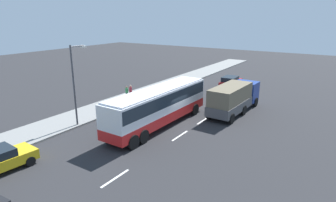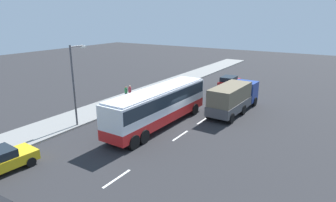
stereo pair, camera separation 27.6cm
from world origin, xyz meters
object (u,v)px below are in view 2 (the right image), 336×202
pedestrian_near_curb (126,92)px  pedestrian_at_crossing (130,91)px  street_lamp (75,80)px  coach_bus (159,103)px  cargo_truck (234,97)px  car_red_compact (229,81)px

pedestrian_near_curb → pedestrian_at_crossing: 0.54m
street_lamp → pedestrian_near_curb: bearing=10.6°
pedestrian_near_curb → pedestrian_at_crossing: size_ratio=0.89×
coach_bus → cargo_truck: size_ratio=1.46×
car_red_compact → street_lamp: (-21.02, 5.98, 3.33)m
street_lamp → car_red_compact: bearing=-15.9°
coach_bus → car_red_compact: (17.28, 0.04, -1.32)m
car_red_compact → street_lamp: 22.11m
cargo_truck → street_lamp: (-10.84, 10.21, 2.52)m
cargo_truck → street_lamp: street_lamp is taller
pedestrian_near_curb → pedestrian_at_crossing: pedestrian_at_crossing is taller
coach_bus → street_lamp: size_ratio=1.75×
pedestrian_at_crossing → street_lamp: street_lamp is taller
coach_bus → cargo_truck: (7.10, -4.19, -0.50)m
coach_bus → pedestrian_near_curb: size_ratio=7.82×
car_red_compact → street_lamp: size_ratio=0.63×
street_lamp → pedestrian_at_crossing: bearing=7.0°
pedestrian_at_crossing → street_lamp: size_ratio=0.25×
coach_bus → pedestrian_at_crossing: size_ratio=6.95×
car_red_compact → street_lamp: bearing=162.7°
car_red_compact → pedestrian_near_curb: pedestrian_near_curb is taller
coach_bus → car_red_compact: bearing=1.4°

